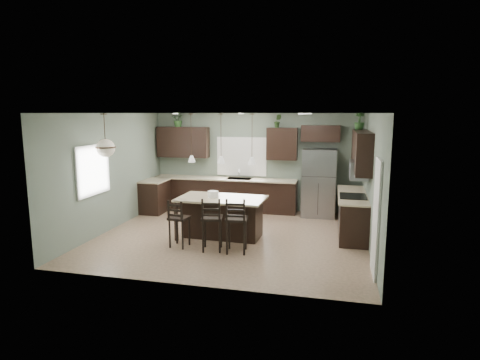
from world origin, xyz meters
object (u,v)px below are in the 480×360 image
refrigerator (319,183)px  bar_stool_left (179,223)px  plant_back_left (178,120)px  bar_stool_center (212,224)px  kitchen_island (222,218)px  serving_dish (213,194)px  bar_stool_right (237,225)px

refrigerator → bar_stool_left: size_ratio=1.80×
refrigerator → plant_back_left: 4.46m
refrigerator → bar_stool_center: bearing=-120.9°
kitchen_island → bar_stool_left: 1.08m
serving_dish → bar_stool_left: size_ratio=0.23×
kitchen_island → plant_back_left: plant_back_left is taller
bar_stool_left → kitchen_island: bearing=56.8°
kitchen_island → bar_stool_left: bearing=-127.8°
serving_dish → bar_stool_center: size_ratio=0.21×
kitchen_island → bar_stool_right: 1.06m
serving_dish → bar_stool_center: bar_stool_center is taller
serving_dish → plant_back_left: plant_back_left is taller
plant_back_left → refrigerator: bearing=-3.1°
bar_stool_center → bar_stool_right: 0.52m
serving_dish → plant_back_left: (-1.87, 2.69, 1.62)m
bar_stool_center → plant_back_left: plant_back_left is taller
bar_stool_center → bar_stool_right: size_ratio=0.98×
kitchen_island → serving_dish: serving_dish is taller
refrigerator → bar_stool_right: (-1.49, -3.36, -0.35)m
serving_dish → bar_stool_right: 1.25m
refrigerator → serving_dish: 3.34m
refrigerator → serving_dish: refrigerator is taller
bar_stool_left → bar_stool_center: (0.74, -0.06, 0.05)m
kitchen_island → plant_back_left: size_ratio=4.55×
bar_stool_left → refrigerator: bearing=57.0°
serving_dish → bar_stool_right: bar_stool_right is taller
bar_stool_right → plant_back_left: size_ratio=2.69×
refrigerator → bar_stool_left: (-2.75, -3.30, -0.41)m
kitchen_island → bar_stool_left: (-0.69, -0.82, 0.05)m
serving_dish → bar_stool_left: serving_dish is taller
kitchen_island → bar_stool_center: 0.89m
kitchen_island → plant_back_left: bearing=129.7°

